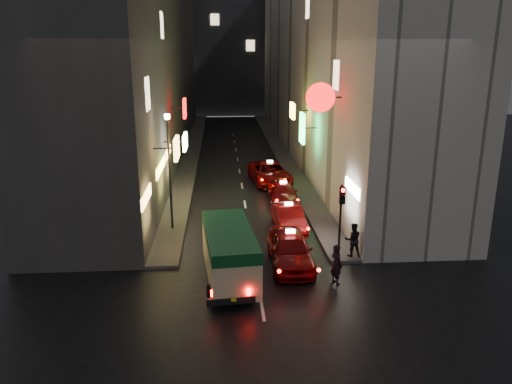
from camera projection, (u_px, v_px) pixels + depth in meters
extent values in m
plane|color=black|center=(273.00, 377.00, 15.18)|extent=(120.00, 120.00, 0.00)
cube|color=#3C3936|center=(146.00, 56.00, 44.72)|extent=(6.00, 52.00, 18.00)
cube|color=#F1B754|center=(177.00, 148.00, 26.05)|extent=(0.18, 1.74, 1.12)
cube|color=white|center=(185.00, 142.00, 30.73)|extent=(0.18, 1.95, 0.95)
cube|color=#F20A0A|center=(185.00, 108.00, 35.07)|extent=(0.18, 1.36, 1.37)
cube|color=#F1B754|center=(146.00, 197.00, 23.12)|extent=(0.10, 2.97, 0.55)
cube|color=yellow|center=(161.00, 167.00, 28.85)|extent=(0.10, 4.07, 0.55)
cube|color=#F1B754|center=(168.00, 153.00, 32.93)|extent=(0.10, 3.10, 0.55)
cube|color=#FFE5B2|center=(147.00, 94.00, 24.26)|extent=(0.06, 1.30, 1.60)
cube|color=#FFE5B2|center=(162.00, 25.00, 30.96)|extent=(0.06, 1.30, 1.60)
cube|color=#AFABA1|center=(322.00, 55.00, 45.81)|extent=(6.00, 52.00, 18.00)
cylinder|color=#F20A0A|center=(321.00, 97.00, 26.47)|extent=(1.56, 0.18, 1.56)
cube|color=#32FF72|center=(302.00, 128.00, 33.16)|extent=(0.18, 1.38, 2.01)
cube|color=yellow|center=(292.00, 111.00, 36.50)|extent=(0.18, 1.68, 1.13)
cube|color=white|center=(353.00, 188.00, 24.58)|extent=(0.10, 2.61, 0.55)
cube|color=#FFE5B2|center=(336.00, 75.00, 27.62)|extent=(0.06, 1.30, 1.60)
cube|color=#FFE5B2|center=(308.00, 7.00, 36.01)|extent=(0.06, 1.30, 1.60)
cube|color=#35353A|center=(229.00, 39.00, 75.38)|extent=(30.00, 10.00, 22.00)
cube|color=#4C4947|center=(192.00, 153.00, 47.46)|extent=(1.50, 52.00, 0.15)
cube|color=#4C4947|center=(280.00, 151.00, 48.03)|extent=(1.50, 52.00, 0.15)
cube|color=#DDC18A|center=(229.00, 252.00, 21.10)|extent=(2.41, 5.57, 1.98)
cube|color=#0E4620|center=(229.00, 235.00, 20.89)|extent=(2.44, 5.59, 0.50)
cube|color=black|center=(229.00, 245.00, 21.30)|extent=(2.23, 3.42, 0.45)
cube|color=black|center=(231.00, 300.00, 18.79)|extent=(1.86, 0.36, 0.27)
cube|color=#FF0A05|center=(213.00, 293.00, 18.58)|extent=(0.16, 0.06, 0.25)
cube|color=#FF0A05|center=(249.00, 292.00, 18.67)|extent=(0.16, 0.06, 0.25)
cylinder|color=black|center=(211.00, 258.00, 22.97)|extent=(0.20, 0.69, 0.69)
cylinder|color=black|center=(251.00, 292.00, 19.77)|extent=(0.20, 0.69, 0.69)
imported|color=#690708|center=(290.00, 247.00, 22.75)|extent=(2.36, 5.77, 1.84)
cube|color=white|center=(291.00, 226.00, 22.47)|extent=(0.42, 0.18, 0.16)
sphere|color=#FF0A05|center=(279.00, 271.00, 20.17)|extent=(0.16, 0.16, 0.16)
sphere|color=#FF0A05|center=(319.00, 270.00, 20.28)|extent=(0.16, 0.16, 0.16)
imported|color=#690708|center=(289.00, 215.00, 27.42)|extent=(2.27, 5.07, 1.58)
cube|color=white|center=(289.00, 200.00, 27.18)|extent=(0.43, 0.20, 0.16)
sphere|color=#FF0A05|center=(281.00, 229.00, 25.20)|extent=(0.16, 0.16, 0.16)
sphere|color=#FF0A05|center=(308.00, 229.00, 25.29)|extent=(0.16, 0.16, 0.16)
imported|color=#690708|center=(283.00, 191.00, 32.26)|extent=(1.90, 4.58, 1.45)
cube|color=white|center=(283.00, 179.00, 32.04)|extent=(0.42, 0.18, 0.16)
sphere|color=#FF0A05|center=(277.00, 200.00, 30.22)|extent=(0.16, 0.16, 0.16)
sphere|color=#FF0A05|center=(298.00, 200.00, 30.31)|extent=(0.16, 0.16, 0.16)
imported|color=#690708|center=(270.00, 171.00, 36.79)|extent=(3.00, 5.90, 1.80)
cube|color=white|center=(270.00, 158.00, 36.51)|extent=(0.44, 0.23, 0.16)
sphere|color=#FF0A05|center=(262.00, 180.00, 34.27)|extent=(0.16, 0.16, 0.16)
sphere|color=#FF0A05|center=(285.00, 179.00, 34.37)|extent=(0.16, 0.16, 0.16)
imported|color=black|center=(337.00, 261.00, 20.96)|extent=(0.65, 0.77, 2.00)
imported|color=black|center=(353.00, 237.00, 23.42)|extent=(0.70, 0.44, 1.85)
cylinder|color=black|center=(340.00, 221.00, 23.17)|extent=(0.10, 0.10, 3.50)
cube|color=black|center=(342.00, 195.00, 22.64)|extent=(0.26, 0.18, 0.80)
sphere|color=#FF0A05|center=(343.00, 190.00, 22.46)|extent=(0.18, 0.18, 0.18)
sphere|color=black|center=(343.00, 196.00, 22.53)|extent=(0.17, 0.17, 0.17)
sphere|color=black|center=(343.00, 202.00, 22.61)|extent=(0.17, 0.17, 0.17)
cylinder|color=black|center=(170.00, 175.00, 26.48)|extent=(0.12, 0.12, 6.00)
cylinder|color=#FFE5BF|center=(167.00, 117.00, 25.62)|extent=(0.28, 0.28, 0.25)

